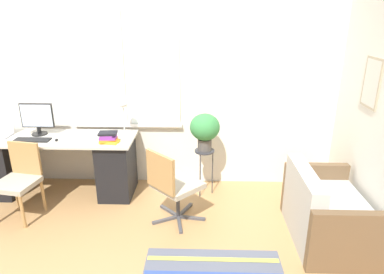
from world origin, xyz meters
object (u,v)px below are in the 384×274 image
object	(u,v)px
mouse	(56,140)
desk_lamp	(123,109)
plant_stand	(204,156)
office_chair_swivel	(173,184)
potted_plant	(205,129)
keyboard	(32,140)
monitor	(37,119)
couch_loveseat	(326,214)
book_stack	(108,138)
desk_chair_wooden	(19,178)

from	to	relation	value
mouse	desk_lamp	distance (m)	0.88
mouse	plant_stand	xyz separation A→B (m)	(1.80, 0.17, -0.26)
office_chair_swivel	potted_plant	xyz separation A→B (m)	(0.35, 0.65, 0.44)
potted_plant	mouse	bearing A→B (deg)	-174.56
keyboard	monitor	bearing A→B (deg)	93.08
keyboard	couch_loveseat	size ratio (longest dim) A/B	0.39
monitor	potted_plant	bearing A→B (deg)	-1.76
keyboard	potted_plant	world-z (taller)	potted_plant
office_chair_swivel	couch_loveseat	size ratio (longest dim) A/B	0.79
keyboard	plant_stand	size ratio (longest dim) A/B	0.71
book_stack	keyboard	bearing A→B (deg)	177.38
desk_chair_wooden	couch_loveseat	xyz separation A→B (m)	(3.38, -0.34, -0.18)
book_stack	desk_chair_wooden	distance (m)	1.10
book_stack	potted_plant	distance (m)	1.17
couch_loveseat	plant_stand	world-z (taller)	couch_loveseat
desk_lamp	office_chair_swivel	distance (m)	1.19
office_chair_swivel	potted_plant	bearing A→B (deg)	-73.82
mouse	keyboard	bearing A→B (deg)	178.50
plant_stand	couch_loveseat	bearing A→B (deg)	-35.92
monitor	couch_loveseat	size ratio (longest dim) A/B	0.37
mouse	desk_lamp	size ratio (longest dim) A/B	0.13
couch_loveseat	plant_stand	size ratio (longest dim) A/B	1.81
keyboard	mouse	distance (m)	0.30
office_chair_swivel	couch_loveseat	distance (m)	1.64
office_chair_swivel	plant_stand	size ratio (longest dim) A/B	1.43
office_chair_swivel	mouse	bearing A→B (deg)	26.57
monitor	book_stack	distance (m)	1.01
book_stack	potted_plant	xyz separation A→B (m)	(1.15, 0.21, 0.06)
monitor	desk_chair_wooden	world-z (taller)	monitor
book_stack	desk_chair_wooden	xyz separation A→B (m)	(-0.97, -0.36, -0.38)
office_chair_swivel	plant_stand	distance (m)	0.74
keyboard	desk_chair_wooden	bearing A→B (deg)	-92.15
keyboard	mouse	xyz separation A→B (m)	(0.30, -0.01, 0.01)
monitor	couch_loveseat	bearing A→B (deg)	-16.11
potted_plant	monitor	bearing A→B (deg)	178.24
monitor	desk_chair_wooden	bearing A→B (deg)	-90.25
desk_chair_wooden	potted_plant	size ratio (longest dim) A/B	1.79
plant_stand	potted_plant	bearing A→B (deg)	26.57
desk_lamp	monitor	bearing A→B (deg)	-179.33
desk_lamp	couch_loveseat	world-z (taller)	desk_lamp
keyboard	book_stack	world-z (taller)	book_stack
book_stack	couch_loveseat	bearing A→B (deg)	-16.25
keyboard	plant_stand	bearing A→B (deg)	4.44
desk_lamp	book_stack	bearing A→B (deg)	-115.11
desk_lamp	book_stack	xyz separation A→B (m)	(-0.13, -0.28, -0.28)
desk_lamp	mouse	bearing A→B (deg)	-162.32
keyboard	book_stack	size ratio (longest dim) A/B	1.76
potted_plant	desk_lamp	bearing A→B (deg)	175.64
desk_chair_wooden	book_stack	bearing A→B (deg)	30.58
couch_loveseat	desk_lamp	bearing A→B (deg)	66.55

